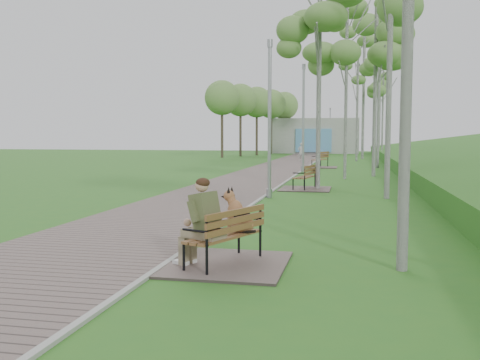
{
  "coord_description": "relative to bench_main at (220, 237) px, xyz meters",
  "views": [
    {
      "loc": [
        2.82,
        -12.04,
        2.01
      ],
      "look_at": [
        0.6,
        -1.5,
        1.12
      ],
      "focal_mm": 40.0,
      "sensor_mm": 36.0,
      "label": 1
    }
  ],
  "objects": [
    {
      "name": "ground",
      "position": [
        -0.84,
        4.14,
        -0.45
      ],
      "size": [
        120.0,
        120.0,
        0.0
      ],
      "primitive_type": "plane",
      "color": "#2F6C23",
      "rests_on": "ground"
    },
    {
      "name": "walkway",
      "position": [
        -2.59,
        25.64,
        -0.43
      ],
      "size": [
        3.5,
        67.0,
        0.04
      ],
      "primitive_type": "cube",
      "color": "#6D5D58",
      "rests_on": "ground"
    },
    {
      "name": "kerb",
      "position": [
        -0.84,
        25.64,
        -0.42
      ],
      "size": [
        0.1,
        67.0,
        0.05
      ],
      "primitive_type": "cube",
      "color": "#999993",
      "rests_on": "ground"
    },
    {
      "name": "building_north",
      "position": [
        -2.34,
        55.11,
        1.55
      ],
      "size": [
        10.0,
        5.2,
        4.0
      ],
      "color": "#9E9E99",
      "rests_on": "ground"
    },
    {
      "name": "bench_main",
      "position": [
        0.0,
        0.0,
        0.0
      ],
      "size": [
        1.83,
        2.03,
        1.6
      ],
      "color": "#6D5D58",
      "rests_on": "ground"
    },
    {
      "name": "bench_second",
      "position": [
        0.23,
        12.14,
        -0.24
      ],
      "size": [
        1.86,
        2.07,
        1.14
      ],
      "color": "#6D5D58",
      "rests_on": "ground"
    },
    {
      "name": "bench_third",
      "position": [
        -0.03,
        26.21,
        -0.21
      ],
      "size": [
        2.06,
        2.29,
        1.27
      ],
      "color": "#6D5D58",
      "rests_on": "ground"
    },
    {
      "name": "lamp_post_near",
      "position": [
        -0.65,
        9.19,
        1.92
      ],
      "size": [
        0.2,
        0.2,
        5.07
      ],
      "color": "#919499",
      "rests_on": "ground"
    },
    {
      "name": "lamp_post_second",
      "position": [
        -0.73,
        21.94,
        2.33
      ],
      "size": [
        0.23,
        0.23,
        5.95
      ],
      "color": "#919499",
      "rests_on": "ground"
    },
    {
      "name": "lamp_post_third",
      "position": [
        -0.51,
        31.06,
        2.32
      ],
      "size": [
        0.23,
        0.23,
        5.93
      ],
      "color": "#919499",
      "rests_on": "ground"
    },
    {
      "name": "lamp_post_far",
      "position": [
        -0.62,
        54.92,
        1.99
      ],
      "size": [
        0.2,
        0.2,
        5.23
      ],
      "color": "#919499",
      "rests_on": "ground"
    },
    {
      "name": "pedestrian_near",
      "position": [
        -2.02,
        34.78,
        0.28
      ],
      "size": [
        0.6,
        0.47,
        1.46
      ],
      "primitive_type": "imported",
      "rotation": [
        0.0,
        0.0,
        3.39
      ],
      "color": "beige",
      "rests_on": "ground"
    },
    {
      "name": "birch_near_a",
      "position": [
        0.71,
        12.26,
        5.81
      ],
      "size": [
        2.33,
        2.33,
        7.97
      ],
      "color": "silver",
      "rests_on": "ground"
    },
    {
      "name": "birch_mid_a",
      "position": [
        1.64,
        17.38,
        6.15
      ],
      "size": [
        2.62,
        2.62,
        8.41
      ],
      "color": "silver",
      "rests_on": "ground"
    },
    {
      "name": "birch_mid_c",
      "position": [
        3.01,
        19.38,
        6.27
      ],
      "size": [
        2.64,
        2.64,
        8.55
      ],
      "color": "silver",
      "rests_on": "ground"
    },
    {
      "name": "birch_far_a",
      "position": [
        3.53,
        26.73,
        8.1
      ],
      "size": [
        2.81,
        2.81,
        10.89
      ],
      "color": "silver",
      "rests_on": "ground"
    },
    {
      "name": "birch_far_b",
      "position": [
        2.28,
        35.41,
        6.13
      ],
      "size": [
        2.61,
        2.61,
        8.38
      ],
      "color": "silver",
      "rests_on": "ground"
    },
    {
      "name": "birch_far_c",
      "position": [
        4.45,
        39.67,
        6.37
      ],
      "size": [
        2.62,
        2.62,
        8.69
      ],
      "color": "silver",
      "rests_on": "ground"
    },
    {
      "name": "birch_distant_a",
      "position": [
        2.82,
        39.98,
        8.77
      ],
      "size": [
        2.94,
        2.94,
        11.74
      ],
      "color": "silver",
      "rests_on": "ground"
    },
    {
      "name": "birch_distant_b",
      "position": [
        4.67,
        50.04,
        6.56
      ],
      "size": [
        2.84,
        2.84,
        8.92
      ],
      "color": "silver",
      "rests_on": "ground"
    }
  ]
}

